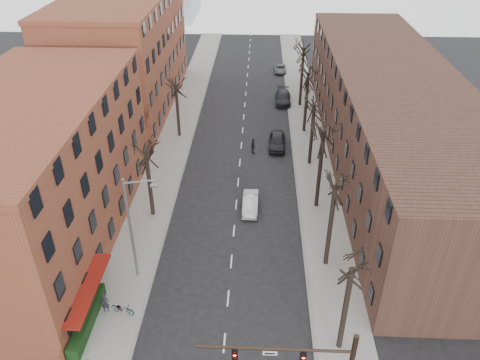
# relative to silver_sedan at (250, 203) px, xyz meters

# --- Properties ---
(sidewalk_left) EXTENTS (4.00, 90.00, 0.15)m
(sidewalk_left) POSITION_rel_silver_sedan_xyz_m (-9.36, 15.69, -0.59)
(sidewalk_left) COLOR gray
(sidewalk_left) RESTS_ON ground
(sidewalk_right) EXTENTS (4.00, 90.00, 0.15)m
(sidewalk_right) POSITION_rel_silver_sedan_xyz_m (6.64, 15.69, -0.59)
(sidewalk_right) COLOR gray
(sidewalk_right) RESTS_ON ground
(building_left_near) EXTENTS (12.00, 26.00, 12.00)m
(building_left_near) POSITION_rel_silver_sedan_xyz_m (-17.36, -4.31, 5.33)
(building_left_near) COLOR brown
(building_left_near) RESTS_ON ground
(building_left_far) EXTENTS (12.00, 28.00, 14.00)m
(building_left_far) POSITION_rel_silver_sedan_xyz_m (-17.36, 24.69, 6.33)
(building_left_far) COLOR brown
(building_left_far) RESTS_ON ground
(building_right) EXTENTS (12.00, 50.00, 10.00)m
(building_right) POSITION_rel_silver_sedan_xyz_m (14.64, 10.69, 4.33)
(building_right) COLOR #482B21
(building_right) RESTS_ON ground
(awning_left) EXTENTS (1.20, 7.00, 0.15)m
(awning_left) POSITION_rel_silver_sedan_xyz_m (-10.76, -13.31, -0.67)
(awning_left) COLOR maroon
(awning_left) RESTS_ON ground
(hedge) EXTENTS (0.80, 6.00, 1.00)m
(hedge) POSITION_rel_silver_sedan_xyz_m (-10.86, -14.31, -0.02)
(hedge) COLOR #163312
(hedge) RESTS_ON sidewalk_left
(tree_right_a) EXTENTS (5.20, 5.20, 10.00)m
(tree_right_a) POSITION_rel_silver_sedan_xyz_m (6.24, -15.31, -0.67)
(tree_right_a) COLOR black
(tree_right_a) RESTS_ON ground
(tree_right_b) EXTENTS (5.20, 5.20, 10.80)m
(tree_right_b) POSITION_rel_silver_sedan_xyz_m (6.24, -7.31, -0.67)
(tree_right_b) COLOR black
(tree_right_b) RESTS_ON ground
(tree_right_c) EXTENTS (5.20, 5.20, 11.60)m
(tree_right_c) POSITION_rel_silver_sedan_xyz_m (6.24, 0.69, -0.67)
(tree_right_c) COLOR black
(tree_right_c) RESTS_ON ground
(tree_right_d) EXTENTS (5.20, 5.20, 10.00)m
(tree_right_d) POSITION_rel_silver_sedan_xyz_m (6.24, 8.69, -0.67)
(tree_right_d) COLOR black
(tree_right_d) RESTS_ON ground
(tree_right_e) EXTENTS (5.20, 5.20, 10.80)m
(tree_right_e) POSITION_rel_silver_sedan_xyz_m (6.24, 16.69, -0.67)
(tree_right_e) COLOR black
(tree_right_e) RESTS_ON ground
(tree_right_f) EXTENTS (5.20, 5.20, 11.60)m
(tree_right_f) POSITION_rel_silver_sedan_xyz_m (6.24, 24.69, -0.67)
(tree_right_f) COLOR black
(tree_right_f) RESTS_ON ground
(tree_left_a) EXTENTS (5.20, 5.20, 9.50)m
(tree_left_a) POSITION_rel_silver_sedan_xyz_m (-8.96, -1.31, -0.67)
(tree_left_a) COLOR black
(tree_left_a) RESTS_ON ground
(tree_left_b) EXTENTS (5.20, 5.20, 9.50)m
(tree_left_b) POSITION_rel_silver_sedan_xyz_m (-8.96, 14.69, -0.67)
(tree_left_b) COLOR black
(tree_left_b) RESTS_ON ground
(streetlight) EXTENTS (2.45, 0.22, 9.03)m
(streetlight) POSITION_rel_silver_sedan_xyz_m (-8.39, -9.31, 4.34)
(streetlight) COLOR slate
(streetlight) RESTS_ON ground
(silver_sedan) EXTENTS (1.47, 4.08, 1.34)m
(silver_sedan) POSITION_rel_silver_sedan_xyz_m (0.00, 0.00, 0.00)
(silver_sedan) COLOR #B5B9BC
(silver_sedan) RESTS_ON ground
(parked_car_near) EXTENTS (2.08, 4.73, 1.59)m
(parked_car_near) POSITION_rel_silver_sedan_xyz_m (2.79, 12.37, 0.12)
(parked_car_near) COLOR black
(parked_car_near) RESTS_ON ground
(parked_car_mid) EXTENTS (2.19, 5.19, 1.50)m
(parked_car_mid) POSITION_rel_silver_sedan_xyz_m (3.94, 25.67, 0.08)
(parked_car_mid) COLOR black
(parked_car_mid) RESTS_ON ground
(parked_car_far) EXTENTS (1.90, 4.04, 1.12)m
(parked_car_far) POSITION_rel_silver_sedan_xyz_m (3.94, 38.34, -0.11)
(parked_car_far) COLOR #585B5F
(parked_car_far) RESTS_ON ground
(pedestrian_a) EXTENTS (0.60, 0.43, 1.52)m
(pedestrian_a) POSITION_rel_silver_sedan_xyz_m (-9.94, -13.03, 0.24)
(pedestrian_a) COLOR #212229
(pedestrian_a) RESTS_ON sidewalk_left
(pedestrian_crossing) EXTENTS (0.76, 1.17, 1.85)m
(pedestrian_crossing) POSITION_rel_silver_sedan_xyz_m (0.05, 10.83, 0.26)
(pedestrian_crossing) COLOR black
(pedestrian_crossing) RESTS_ON ground
(bicycle) EXTENTS (1.87, 1.05, 0.93)m
(bicycle) POSITION_rel_silver_sedan_xyz_m (-8.71, -13.19, -0.05)
(bicycle) COLOR gray
(bicycle) RESTS_ON sidewalk_left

